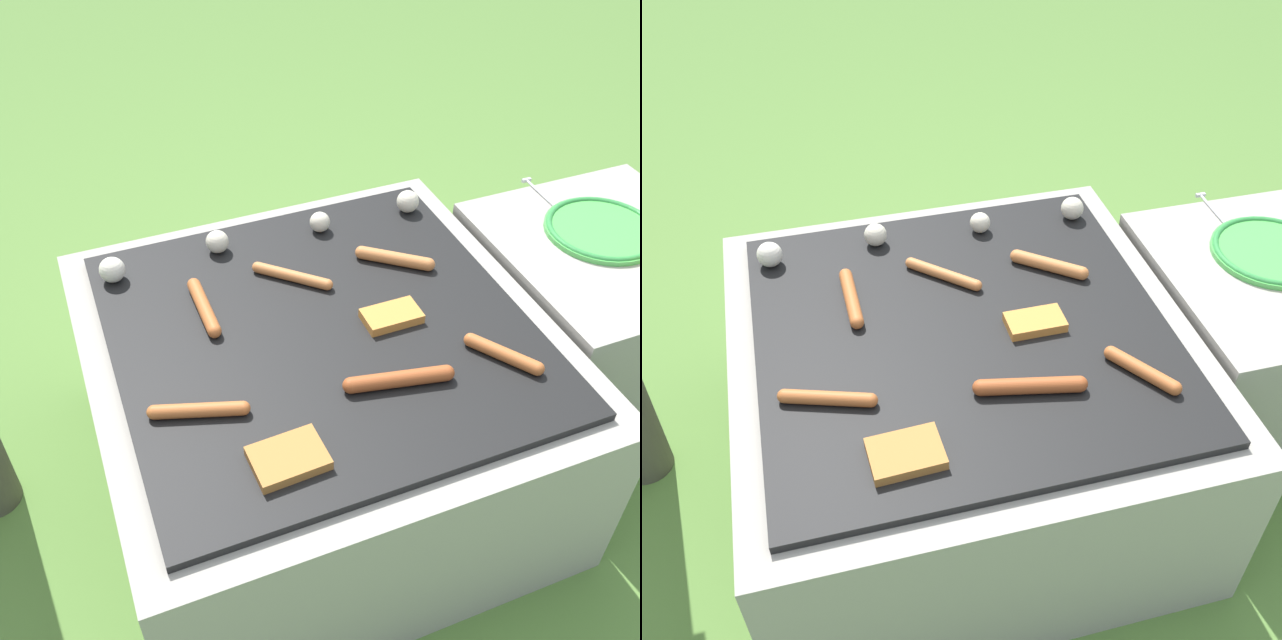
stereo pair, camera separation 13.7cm
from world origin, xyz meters
TOP-DOWN VIEW (x-y plane):
  - ground_plane at (0.00, 0.00)m, footprint 14.00×14.00m
  - grill at (0.00, 0.00)m, footprint 0.91×0.91m
  - side_ledge at (0.72, 0.02)m, footprint 0.51×0.54m
  - sausage_front_center at (0.00, 0.16)m, footprint 0.14×0.13m
  - sausage_mid_right at (-0.28, -0.13)m, footprint 0.17×0.07m
  - sausage_back_left at (0.23, 0.13)m, footprint 0.14×0.12m
  - sausage_front_right at (-0.20, 0.13)m, footprint 0.03×0.18m
  - sausage_front_left at (0.29, -0.21)m, footprint 0.10×0.14m
  - sausage_back_right at (0.08, -0.20)m, footprint 0.21×0.07m
  - bread_slice_right at (0.14, -0.03)m, footprint 0.11×0.07m
  - bread_slice_left at (-0.17, -0.29)m, footprint 0.13×0.09m
  - mushroom_row at (-0.02, 0.31)m, footprint 0.75×0.07m
  - plate_colorful at (0.72, 0.06)m, footprint 0.26×0.26m
  - fork_utensil at (0.68, 0.23)m, footprint 0.02×0.21m

SIDE VIEW (x-z plane):
  - ground_plane at x=0.00m, z-range 0.00..0.00m
  - grill at x=0.00m, z-range 0.00..0.45m
  - side_ledge at x=0.72m, z-range 0.00..0.45m
  - fork_utensil at x=0.68m, z-range 0.45..0.46m
  - plate_colorful at x=0.72m, z-range 0.45..0.47m
  - bread_slice_right at x=0.14m, z-range 0.45..0.47m
  - bread_slice_left at x=-0.17m, z-range 0.45..0.47m
  - sausage_front_center at x=0.00m, z-range 0.45..0.48m
  - sausage_mid_right at x=-0.28m, z-range 0.45..0.48m
  - sausage_front_left at x=0.29m, z-range 0.45..0.48m
  - sausage_front_right at x=-0.20m, z-range 0.45..0.48m
  - sausage_back_left at x=0.23m, z-range 0.45..0.48m
  - sausage_back_right at x=0.08m, z-range 0.45..0.48m
  - mushroom_row at x=-0.02m, z-range 0.45..0.51m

